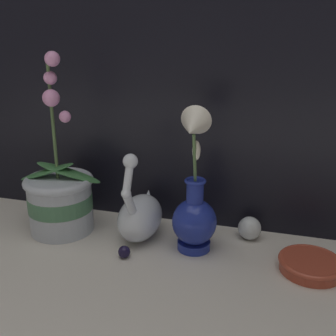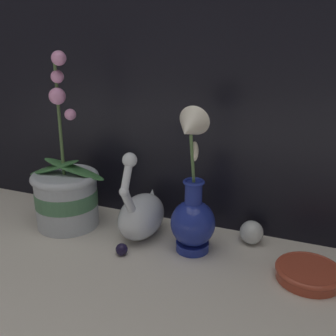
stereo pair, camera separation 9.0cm
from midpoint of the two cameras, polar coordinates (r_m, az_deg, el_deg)
ground_plane at (r=0.87m, az=-4.25°, el=-14.50°), size 2.80×2.80×0.00m
orchid_potted_plant at (r=1.04m, az=-17.79°, el=-4.09°), size 0.21×0.17×0.44m
swan_figurine at (r=0.97m, az=-6.70°, el=-6.78°), size 0.10×0.19×0.23m
blue_vase at (r=0.89m, az=0.93°, el=-5.64°), size 0.10×0.13×0.34m
glass_sphere at (r=0.98m, az=9.20°, el=-8.67°), size 0.06×0.06×0.06m
amber_dish at (r=0.89m, az=17.29°, el=-13.25°), size 0.14×0.14×0.03m
glass_bauble at (r=0.91m, az=-9.23°, el=-12.00°), size 0.03×0.03×0.03m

